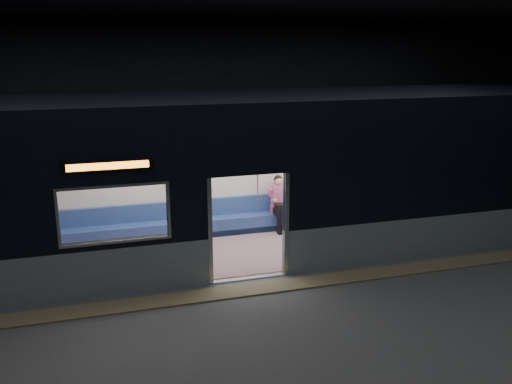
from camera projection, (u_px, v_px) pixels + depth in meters
name	position (u px, v px, depth m)	size (l,w,h in m)	color
station_floor	(265.00, 303.00, 9.41)	(24.00, 14.00, 0.01)	#47494C
station_envelope	(266.00, 89.00, 8.45)	(24.00, 14.00, 5.00)	black
tactile_strip	(256.00, 289.00, 9.92)	(22.80, 0.50, 0.03)	#8C7F59
metro_car	(229.00, 168.00, 11.28)	(18.00, 3.04, 3.35)	#8A9DA4
passenger	(279.00, 199.00, 12.89)	(0.37, 0.64, 1.31)	black
handbag	(281.00, 206.00, 12.72)	(0.25, 0.22, 0.13)	black
transit_map	(333.00, 165.00, 13.41)	(0.92, 0.03, 0.60)	white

